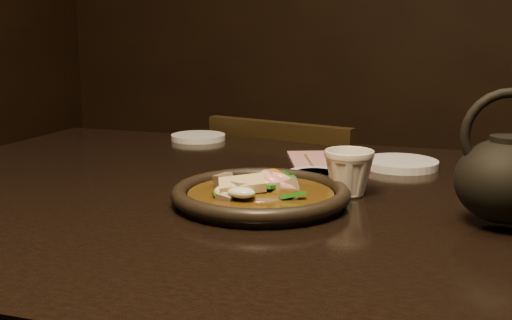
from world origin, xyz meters
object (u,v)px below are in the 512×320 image
(table, at_px, (377,257))
(chair, at_px, (299,263))
(teapot, at_px, (507,176))
(tea_cup, at_px, (349,171))
(plate, at_px, (261,195))

(table, xyz_separation_m, chair, (-0.26, 0.56, -0.24))
(teapot, bearing_deg, tea_cup, 150.24)
(chair, height_order, tea_cup, tea_cup)
(table, height_order, chair, chair)
(table, xyz_separation_m, tea_cup, (-0.05, 0.04, 0.11))
(chair, relative_size, plate, 3.17)
(tea_cup, bearing_deg, table, -35.12)
(chair, bearing_deg, plate, 113.51)
(chair, bearing_deg, tea_cup, 125.65)
(tea_cup, bearing_deg, teapot, -20.74)
(plate, bearing_deg, chair, 99.58)
(teapot, bearing_deg, table, 155.64)
(plate, bearing_deg, tea_cup, 38.42)
(table, bearing_deg, tea_cup, 144.88)
(table, xyz_separation_m, teapot, (0.16, -0.04, 0.14))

